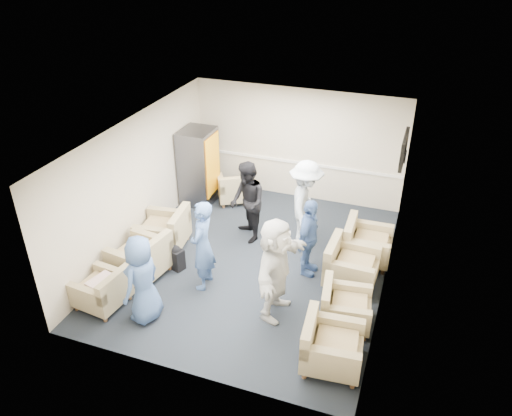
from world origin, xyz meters
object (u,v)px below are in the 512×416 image
(person_front_right, at_px, (276,269))
(person_front_left, at_px, (142,279))
(person_mid_right, at_px, (309,238))
(armchair_right_far, at_px, (365,244))
(armchair_left_mid, at_px, (142,259))
(armchair_left_near, at_px, (104,291))
(armchair_corner, at_px, (236,189))
(armchair_left_far, at_px, (166,232))
(vending_machine, at_px, (199,167))
(armchair_right_midfar, at_px, (348,266))
(person_mid_left, at_px, (203,246))
(person_back_left, at_px, (247,202))
(armchair_right_midnear, at_px, (343,308))
(person_back_right, at_px, (305,204))
(armchair_right_near, at_px, (328,347))

(person_front_right, bearing_deg, person_front_left, 116.89)
(person_mid_right, bearing_deg, armchair_right_far, -45.46)
(armchair_left_mid, bearing_deg, armchair_left_near, -1.81)
(armchair_corner, bearing_deg, armchair_left_far, 45.60)
(armchair_right_far, distance_m, person_front_right, 2.46)
(person_mid_right, xyz_separation_m, person_front_right, (-0.23, -1.29, 0.14))
(person_front_right, bearing_deg, person_mid_right, -6.08)
(vending_machine, relative_size, person_front_left, 1.14)
(armchair_right_midfar, distance_m, person_mid_left, 2.70)
(armchair_right_midfar, height_order, person_front_right, person_front_right)
(armchair_right_midfar, distance_m, person_back_left, 2.47)
(armchair_right_midnear, xyz_separation_m, person_back_left, (-2.40, 1.92, 0.55))
(vending_machine, bearing_deg, person_front_left, -77.52)
(armchair_left_mid, distance_m, person_back_right, 3.37)
(person_mid_right, bearing_deg, person_back_right, 23.37)
(armchair_corner, bearing_deg, person_mid_right, 107.17)
(armchair_left_near, height_order, person_back_right, person_back_right)
(person_back_left, height_order, person_back_right, person_back_right)
(armchair_right_midnear, height_order, vending_machine, vending_machine)
(armchair_right_near, xyz_separation_m, vending_machine, (-4.03, 4.09, 0.56))
(armchair_left_far, relative_size, armchair_right_midfar, 1.10)
(person_back_right, distance_m, person_front_right, 2.28)
(armchair_right_far, relative_size, armchair_corner, 0.82)
(armchair_right_midfar, bearing_deg, person_mid_right, 88.23)
(armchair_left_mid, height_order, armchair_right_midfar, armchair_left_mid)
(person_front_left, height_order, person_back_left, person_back_left)
(armchair_right_midfar, bearing_deg, person_back_right, 49.35)
(vending_machine, bearing_deg, armchair_right_far, -15.62)
(armchair_corner, bearing_deg, vending_machine, -12.38)
(armchair_left_near, distance_m, person_back_right, 4.19)
(vending_machine, bearing_deg, armchair_corner, 17.30)
(armchair_right_near, bearing_deg, armchair_left_mid, 70.09)
(person_front_left, bearing_deg, armchair_right_midnear, 114.46)
(armchair_left_far, distance_m, person_front_left, 2.17)
(armchair_left_far, xyz_separation_m, person_front_right, (2.72, -1.16, 0.55))
(armchair_left_mid, relative_size, armchair_right_midfar, 1.13)
(armchair_left_near, distance_m, person_front_left, 0.96)
(armchair_left_near, bearing_deg, person_back_right, 145.28)
(armchair_left_near, distance_m, armchair_left_mid, 1.01)
(person_mid_right, bearing_deg, armchair_right_near, -152.85)
(armchair_corner, xyz_separation_m, vending_machine, (-0.81, -0.25, 0.58))
(person_mid_right, bearing_deg, person_front_right, 174.75)
(armchair_right_near, bearing_deg, armchair_corner, 31.66)
(armchair_left_far, bearing_deg, person_front_left, 12.40)
(armchair_left_near, relative_size, armchair_left_mid, 0.83)
(armchair_right_far, height_order, person_mid_right, person_mid_right)
(armchair_left_near, distance_m, armchair_right_far, 4.98)
(armchair_left_far, relative_size, person_back_left, 0.59)
(person_back_right, bearing_deg, person_mid_left, 135.99)
(armchair_right_midfar, distance_m, armchair_corner, 3.85)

